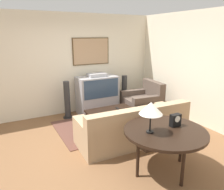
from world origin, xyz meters
TOP-DOWN VIEW (x-y plane):
  - ground_plane at (0.00, 0.00)m, footprint 12.00×12.00m
  - wall_back at (0.01, 2.13)m, footprint 12.00×0.10m
  - wall_right at (2.63, 0.00)m, footprint 0.06×12.00m
  - area_rug at (0.53, 0.78)m, footprint 2.30×1.61m
  - tv at (0.74, 1.71)m, footprint 1.10×0.58m
  - couch at (0.66, -0.23)m, footprint 2.27×0.96m
  - armchair at (1.84, 1.07)m, footprint 1.00×1.00m
  - coffee_table at (0.62, 0.74)m, footprint 1.13×0.51m
  - console_table at (0.53, -1.31)m, footprint 1.29×1.29m
  - table_lamp at (0.27, -1.27)m, footprint 0.35×0.35m
  - mantel_clock at (0.77, -1.27)m, footprint 0.18×0.10m
  - remote at (0.82, 0.69)m, footprint 0.06×0.16m
  - speaker_tower_left at (-0.13, 1.70)m, footprint 0.26×0.26m
  - speaker_tower_right at (1.61, 1.70)m, footprint 0.26×0.26m

SIDE VIEW (x-z plane):
  - ground_plane at x=0.00m, z-range 0.00..0.00m
  - area_rug at x=0.53m, z-range 0.00..0.01m
  - armchair at x=1.84m, z-range -0.15..0.74m
  - couch at x=0.66m, z-range -0.11..0.71m
  - coffee_table at x=0.62m, z-range 0.16..0.57m
  - remote at x=0.82m, z-range 0.41..0.43m
  - speaker_tower_left at x=-0.13m, z-range -0.03..0.96m
  - speaker_tower_right at x=1.61m, z-range -0.03..0.96m
  - tv at x=0.74m, z-range -0.03..1.09m
  - console_table at x=0.53m, z-range 0.30..1.03m
  - mantel_clock at x=0.77m, z-range 0.73..0.93m
  - table_lamp at x=0.27m, z-range 0.87..1.35m
  - wall_right at x=2.63m, z-range 0.00..2.70m
  - wall_back at x=0.01m, z-range 0.01..2.71m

